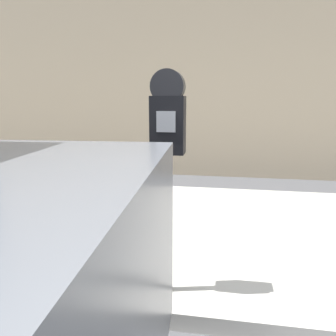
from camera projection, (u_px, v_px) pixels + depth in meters
The scene contains 3 objects.
sidewalk at pixel (234, 232), 3.20m from camera, with size 24.00×2.80×0.12m.
building_facade at pixel (236, 27), 5.35m from camera, with size 24.00×0.30×4.96m.
parking_meter at pixel (168, 133), 1.93m from camera, with size 0.20×0.14×1.39m.
Camera 1 is at (-0.13, -0.87, 1.35)m, focal length 35.00 mm.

